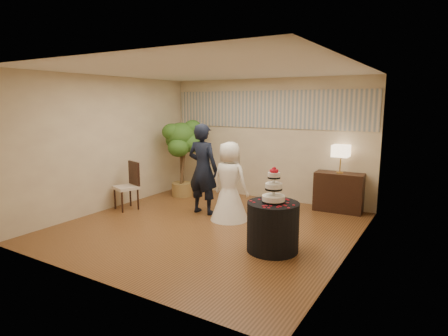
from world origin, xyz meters
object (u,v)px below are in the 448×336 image
Objects in this scene: groom at (203,169)px; bride at (229,181)px; side_chair at (126,186)px; console at (339,192)px; ficus_tree at (182,158)px; cake_table at (273,227)px; table_lamp at (340,159)px; wedding_cake at (274,185)px.

bride is at bearing 171.93° from groom.
bride is 2.32m from side_chair.
ficus_tree is at bearing -173.31° from console.
cake_table is 1.37× the size of table_lamp.
table_lamp is at bearing 0.00° from console.
bride is at bearing 143.56° from cake_table.
ficus_tree reaches higher than wedding_cake.
table_lamp is (2.35, 1.59, 0.18)m from groom.
table_lamp is 3.67m from ficus_tree.
groom reaches higher than table_lamp.
console is (0.31, 2.69, 0.03)m from cake_table.
table_lamp is at bearing -132.40° from bride.
groom is at bearing -145.92° from table_lamp.
bride is 1.93× the size of cake_table.
groom is 0.71m from bride.
groom is 1.73m from side_chair.
cake_table is 1.45× the size of wedding_cake.
bride is 1.56× the size of console.
bride is at bearing -134.62° from table_lamp.
bride is 1.71m from wedding_cake.
ficus_tree reaches higher than groom.
bride is 2.21m from ficus_tree.
table_lamp is (0.00, 0.00, 0.70)m from console.
wedding_cake is 0.94× the size of table_lamp.
wedding_cake is 2.70m from table_lamp.
groom is 0.98× the size of ficus_tree.
table_lamp reaches higher than console.
ficus_tree reaches higher than table_lamp.
bride is 2.39m from console.
console is (1.66, 1.69, -0.36)m from bride.
console is 4.49m from side_chair.
side_chair is at bearing 172.43° from cake_table.
groom reaches higher than side_chair.
wedding_cake is 0.29× the size of ficus_tree.
wedding_cake is at bearing -96.55° from table_lamp.
groom is 1.21× the size of bride.
table_lamp is at bearing -145.92° from groom.
console is at bearing 10.21° from ficus_tree.
groom is at bearing -36.63° from ficus_tree.
console is at bearing 83.45° from cake_table.
bride is at bearing -28.01° from ficus_tree.
ficus_tree is (-3.30, 2.04, -0.09)m from wedding_cake.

